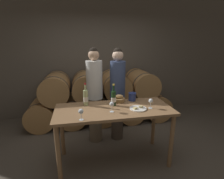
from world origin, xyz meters
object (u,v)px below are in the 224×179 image
object	(u,v)px
person_right	(117,93)
wine_glass_far_left	(81,112)
bread_basket	(119,99)
person_left	(95,95)
blue_crock	(132,96)
wine_bottle_red	(114,98)
wine_glass_left	(112,104)
tasting_table	(114,115)
cheese_plate	(138,108)
wine_glass_center	(151,101)
wine_bottle_white	(86,98)

from	to	relation	value
person_right	wine_glass_far_left	size ratio (longest dim) A/B	11.68
person_right	bread_basket	world-z (taller)	person_right
person_left	blue_crock	world-z (taller)	person_left
person_right	blue_crock	size ratio (longest dim) A/B	13.15
person_right	blue_crock	world-z (taller)	person_right
person_left	blue_crock	size ratio (longest dim) A/B	13.22
wine_bottle_red	wine_glass_left	bearing A→B (deg)	-107.44
wine_bottle_red	wine_glass_left	size ratio (longest dim) A/B	2.29
wine_glass_far_left	person_left	bearing A→B (deg)	74.38
tasting_table	person_right	world-z (taller)	person_right
cheese_plate	wine_glass_center	distance (m)	0.22
person_left	wine_glass_far_left	size ratio (longest dim) A/B	11.75
wine_bottle_white	cheese_plate	xyz separation A→B (m)	(0.75, -0.31, -0.12)
bread_basket	wine_glass_far_left	size ratio (longest dim) A/B	1.27
person_left	wine_bottle_red	xyz separation A→B (m)	(0.24, -0.54, 0.10)
person_left	wine_glass_left	size ratio (longest dim) A/B	11.75
cheese_plate	wine_glass_left	xyz separation A→B (m)	(-0.40, -0.03, 0.10)
person_left	cheese_plate	bearing A→B (deg)	-53.25
wine_bottle_white	wine_glass_center	world-z (taller)	wine_bottle_white
tasting_table	wine_glass_left	xyz separation A→B (m)	(-0.06, -0.12, 0.23)
wine_glass_left	wine_bottle_white	bearing A→B (deg)	135.56
person_left	wine_bottle_red	distance (m)	0.60
person_right	cheese_plate	size ratio (longest dim) A/B	7.03
cheese_plate	wine_glass_left	bearing A→B (deg)	-176.11
bread_basket	wine_glass_far_left	distance (m)	0.85
cheese_plate	wine_glass_left	distance (m)	0.42
tasting_table	cheese_plate	bearing A→B (deg)	-15.62
wine_glass_left	wine_glass_center	xyz separation A→B (m)	(0.59, 0.02, 0.00)
tasting_table	blue_crock	world-z (taller)	blue_crock
tasting_table	person_left	world-z (taller)	person_left
person_right	wine_bottle_white	distance (m)	0.76
tasting_table	person_left	bearing A→B (deg)	108.41
person_left	blue_crock	distance (m)	0.70
wine_bottle_red	bread_basket	world-z (taller)	wine_bottle_red
bread_basket	cheese_plate	size ratio (longest dim) A/B	0.76
person_left	wine_glass_center	size ratio (longest dim) A/B	11.75
tasting_table	wine_bottle_white	bearing A→B (deg)	151.95
person_right	wine_bottle_red	size ratio (longest dim) A/B	5.10
bread_basket	wine_glass_left	world-z (taller)	wine_glass_left
bread_basket	tasting_table	bearing A→B (deg)	-117.42
wine_glass_far_left	cheese_plate	bearing A→B (deg)	13.91
wine_glass_far_left	wine_bottle_white	bearing A→B (deg)	80.44
tasting_table	wine_bottle_red	xyz separation A→B (m)	(0.02, 0.12, 0.24)
wine_glass_center	wine_glass_far_left	bearing A→B (deg)	-168.99
wine_glass_far_left	wine_glass_center	xyz separation A→B (m)	(1.02, 0.20, 0.00)
person_right	wine_bottle_white	bearing A→B (deg)	-143.72
wine_glass_left	cheese_plate	bearing A→B (deg)	3.89
wine_bottle_red	wine_glass_far_left	bearing A→B (deg)	-140.23
tasting_table	blue_crock	bearing A→B (deg)	37.15
tasting_table	person_right	xyz separation A→B (m)	(0.21, 0.66, 0.14)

